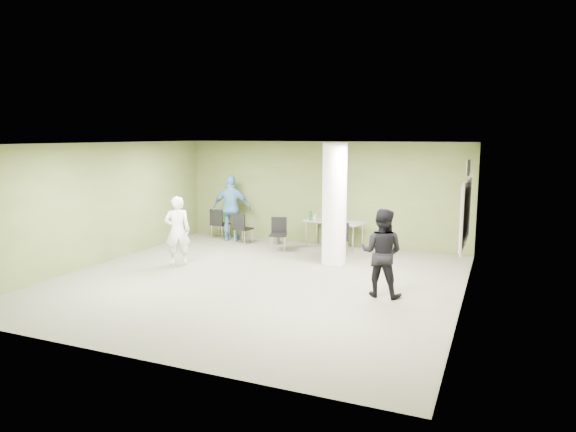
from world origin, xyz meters
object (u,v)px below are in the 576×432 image
at_px(chair_back_left, 219,222).
at_px(woman_white, 177,231).
at_px(man_blue, 232,208).
at_px(man_black, 382,253).
at_px(folding_table, 333,223).

distance_m(chair_back_left, woman_white, 2.98).
relative_size(chair_back_left, man_blue, 0.47).
distance_m(man_black, man_blue, 6.08).
distance_m(folding_table, chair_back_left, 3.41).
xyz_separation_m(folding_table, man_black, (2.07, -3.55, 0.14)).
bearing_deg(woman_white, chair_back_left, -117.51).
bearing_deg(chair_back_left, folding_table, -173.03).
xyz_separation_m(man_black, man_blue, (-5.04, 3.41, 0.11)).
xyz_separation_m(folding_table, woman_white, (-2.78, -3.04, 0.11)).
distance_m(folding_table, woman_white, 4.12).
bearing_deg(man_blue, chair_back_left, -14.35).
xyz_separation_m(woman_white, man_blue, (-0.19, 2.90, 0.14)).
height_order(folding_table, woman_white, woman_white).
bearing_deg(man_blue, folding_table, 169.14).
bearing_deg(man_black, man_blue, -31.21).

